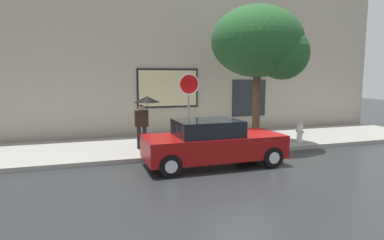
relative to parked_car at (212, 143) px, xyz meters
The scene contains 8 objects.
ground_plane 1.32m from the parked_car, ahead, with size 60.00×60.00×0.00m, color #282B2D.
sidewalk 3.25m from the parked_car, 69.49° to the left, with size 20.00×4.00×0.15m, color gray.
building_facade 6.25m from the parked_car, 78.49° to the left, with size 20.00×0.67×7.00m.
parked_car is the anchor object (origin of this frame).
fire_hydrant 4.89m from the parked_car, 22.02° to the left, with size 0.30×0.44×0.82m.
pedestrian_with_umbrella 3.06m from the parked_car, 124.34° to the left, with size 0.94×0.94×1.89m.
street_tree 4.64m from the parked_car, 34.11° to the left, with size 3.58×3.04×5.24m.
stop_sign 2.28m from the parked_car, 95.62° to the left, with size 0.76×0.10×2.70m.
Camera 1 is at (-4.81, -9.24, 2.71)m, focal length 30.72 mm.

